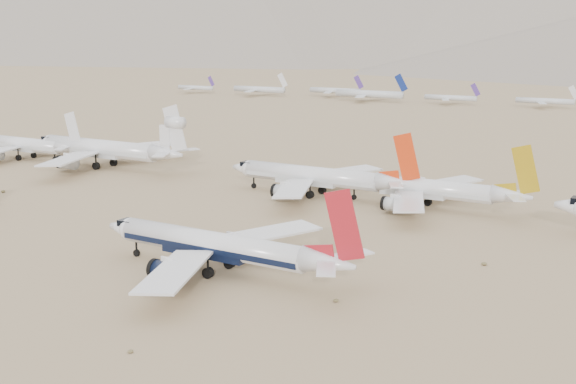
% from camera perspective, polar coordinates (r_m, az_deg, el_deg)
% --- Properties ---
extents(ground, '(7000.00, 7000.00, 0.00)m').
position_cam_1_polar(ground, '(120.57, -6.95, -6.73)').
color(ground, '#8C7151').
rests_on(ground, ground).
extents(main_airliner, '(48.49, 47.36, 17.11)m').
position_cam_1_polar(main_airliner, '(120.63, -5.25, -4.33)').
color(main_airliner, silver).
rests_on(main_airliner, ground).
extents(row2_gold_tail, '(46.99, 45.96, 16.73)m').
position_cam_1_polar(row2_gold_tail, '(169.43, 10.89, 0.24)').
color(row2_gold_tail, silver).
rests_on(row2_gold_tail, ground).
extents(row2_orange_tail, '(49.51, 48.43, 17.66)m').
position_cam_1_polar(row2_orange_tail, '(179.56, 2.43, 1.19)').
color(row2_orange_tail, silver).
rests_on(row2_orange_tail, ground).
extents(row2_white_trijet, '(58.38, 57.05, 20.69)m').
position_cam_1_polar(row2_white_trijet, '(225.88, -14.06, 3.33)').
color(row2_white_trijet, silver).
rests_on(row2_white_trijet, ground).
extents(row2_white_twin, '(47.14, 46.13, 16.84)m').
position_cam_1_polar(row2_white_twin, '(250.82, -19.96, 3.51)').
color(row2_white_twin, silver).
rests_on(row2_white_twin, ground).
extents(distant_storage_row, '(464.16, 61.97, 15.67)m').
position_cam_1_polar(distant_storage_row, '(442.04, 15.64, 7.10)').
color(distant_storage_row, silver).
rests_on(distant_storage_row, ground).
extents(desert_scrub, '(261.14, 121.67, 0.63)m').
position_cam_1_polar(desert_scrub, '(95.83, -16.46, -12.02)').
color(desert_scrub, brown).
rests_on(desert_scrub, ground).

